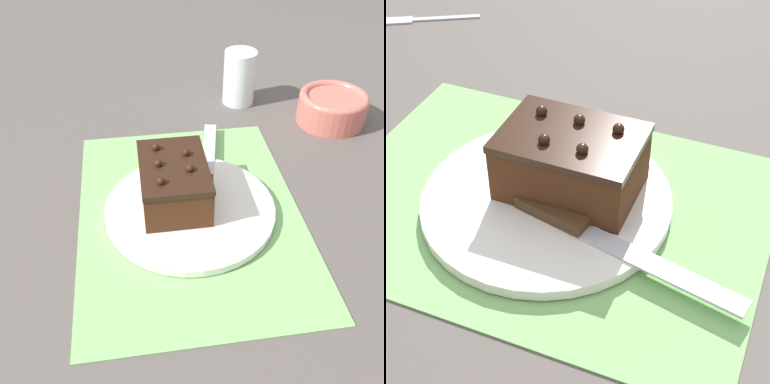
# 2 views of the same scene
# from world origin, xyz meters

# --- Properties ---
(ground_plane) EXTENTS (3.00, 3.00, 0.00)m
(ground_plane) POSITION_xyz_m (0.00, 0.00, 0.00)
(ground_plane) COLOR #544C47
(placemat_woven) EXTENTS (0.46, 0.34, 0.00)m
(placemat_woven) POSITION_xyz_m (0.00, 0.00, 0.00)
(placemat_woven) COLOR #7AB266
(placemat_woven) RESTS_ON ground_plane
(cake_plate) EXTENTS (0.26, 0.26, 0.01)m
(cake_plate) POSITION_xyz_m (0.00, -0.00, 0.01)
(cake_plate) COLOR white
(cake_plate) RESTS_ON placemat_woven
(chocolate_cake) EXTENTS (0.14, 0.10, 0.08)m
(chocolate_cake) POSITION_xyz_m (0.02, 0.02, 0.05)
(chocolate_cake) COLOR #472614
(chocolate_cake) RESTS_ON cake_plate
(serving_knife) EXTENTS (0.25, 0.07, 0.01)m
(serving_knife) POSITION_xyz_m (0.06, -0.04, 0.02)
(serving_knife) COLOR #472D19
(serving_knife) RESTS_ON cake_plate
(dessert_fork) EXTENTS (0.14, 0.09, 0.01)m
(dessert_fork) POSITION_xyz_m (-0.36, 0.32, 0.00)
(dessert_fork) COLOR #B7BABF
(dessert_fork) RESTS_ON ground_plane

